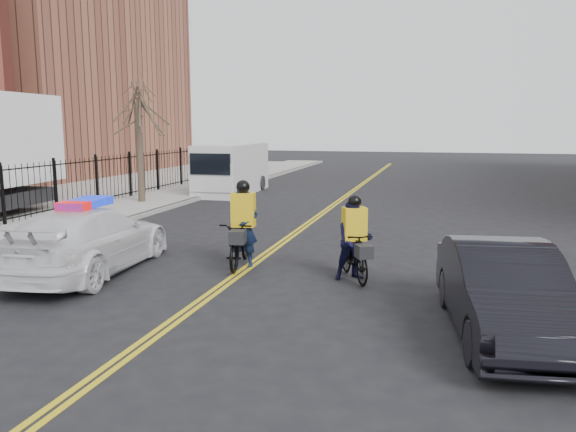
# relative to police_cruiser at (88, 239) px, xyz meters

# --- Properties ---
(ground) EXTENTS (120.00, 120.00, 0.00)m
(ground) POSITION_rel_police_cruiser_xyz_m (3.27, -0.11, -0.74)
(ground) COLOR black
(ground) RESTS_ON ground
(center_line_left) EXTENTS (0.10, 60.00, 0.01)m
(center_line_left) POSITION_rel_police_cruiser_xyz_m (3.19, 7.89, -0.74)
(center_line_left) COLOR gold
(center_line_left) RESTS_ON ground
(center_line_right) EXTENTS (0.10, 60.00, 0.01)m
(center_line_right) POSITION_rel_police_cruiser_xyz_m (3.35, 7.89, -0.74)
(center_line_right) COLOR gold
(center_line_right) RESTS_ON ground
(sidewalk) EXTENTS (3.00, 60.00, 0.15)m
(sidewalk) POSITION_rel_police_cruiser_xyz_m (-4.23, 7.89, -0.67)
(sidewalk) COLOR gray
(sidewalk) RESTS_ON ground
(curb) EXTENTS (0.20, 60.00, 0.15)m
(curb) POSITION_rel_police_cruiser_xyz_m (-2.73, 7.89, -0.67)
(curb) COLOR gray
(curb) RESTS_ON ground
(iron_fence) EXTENTS (0.12, 28.00, 2.00)m
(iron_fence) POSITION_rel_police_cruiser_xyz_m (-5.73, 7.89, 0.26)
(iron_fence) COLOR black
(iron_fence) RESTS_ON ground
(warehouse_far) EXTENTS (14.00, 18.00, 14.00)m
(warehouse_far) POSITION_rel_police_cruiser_xyz_m (-19.73, 23.89, 6.26)
(warehouse_far) COLOR brown
(warehouse_far) RESTS_ON ground
(street_tree) EXTENTS (3.20, 3.20, 4.80)m
(street_tree) POSITION_rel_police_cruiser_xyz_m (-4.33, 9.89, 2.79)
(street_tree) COLOR #372920
(street_tree) RESTS_ON sidewalk
(police_cruiser) EXTENTS (2.55, 5.25, 1.63)m
(police_cruiser) POSITION_rel_police_cruiser_xyz_m (0.00, 0.00, 0.00)
(police_cruiser) COLOR white
(police_cruiser) RESTS_ON ground
(dark_sedan) EXTENTS (2.08, 4.50, 1.43)m
(dark_sedan) POSITION_rel_police_cruiser_xyz_m (8.47, -1.62, -0.03)
(dark_sedan) COLOR black
(dark_sedan) RESTS_ON ground
(cargo_van) EXTENTS (2.30, 5.65, 2.34)m
(cargo_van) POSITION_rel_police_cruiser_xyz_m (-2.23, 14.55, 0.40)
(cargo_van) COLOR silver
(cargo_van) RESTS_ON ground
(cyclist_near) EXTENTS (1.03, 2.13, 2.01)m
(cyclist_near) POSITION_rel_police_cruiser_xyz_m (3.14, 1.40, -0.04)
(cyclist_near) COLOR black
(cyclist_near) RESTS_ON ground
(cyclist_far) EXTENTS (1.25, 1.83, 1.81)m
(cyclist_far) POSITION_rel_police_cruiser_xyz_m (5.76, 0.96, -0.03)
(cyclist_far) COLOR black
(cyclist_far) RESTS_ON ground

